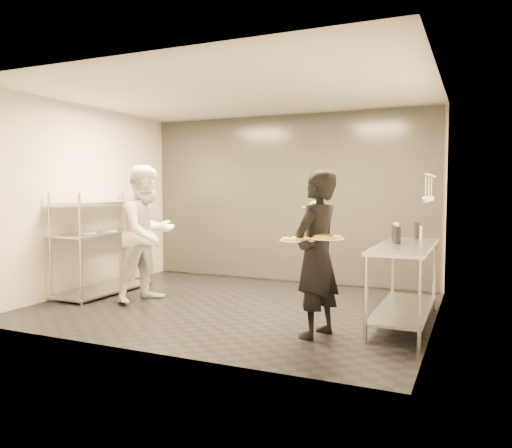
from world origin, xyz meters
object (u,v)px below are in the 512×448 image
at_px(bottle_green, 396,231).
at_px(bottle_clear, 420,232).
at_px(pizza_plate_far, 328,237).
at_px(bottle_dark, 417,231).
at_px(pass_rack, 104,242).
at_px(chef, 147,233).
at_px(salad_plate, 316,205).
at_px(prep_counter, 404,270).
at_px(pizza_plate_near, 297,239).
at_px(pos_monitor, 396,235).
at_px(waiter, 316,254).

bearing_deg(bottle_green, bottle_clear, 49.85).
height_order(pizza_plate_far, bottle_dark, bottle_dark).
relative_size(pizza_plate_far, bottle_green, 1.44).
xyz_separation_m(pass_rack, chef, (0.91, -0.17, 0.17)).
xyz_separation_m(salad_plate, bottle_dark, (0.93, 1.27, -0.35)).
xyz_separation_m(salad_plate, bottle_clear, (0.97, 1.29, -0.37)).
distance_m(prep_counter, pizza_plate_near, 1.46).
bearing_deg(bottle_green, pizza_plate_far, -105.13).
bearing_deg(pos_monitor, pizza_plate_far, -129.31).
height_order(chef, salad_plate, chef).
bearing_deg(bottle_clear, pass_rack, -170.33).
bearing_deg(pizza_plate_far, waiter, 126.49).
xyz_separation_m(pizza_plate_near, pizza_plate_far, (0.34, -0.06, 0.04)).
xyz_separation_m(waiter, bottle_dark, (0.83, 1.58, 0.15)).
distance_m(pos_monitor, bottle_clear, 0.65).
relative_size(chef, pos_monitor, 6.84).
bearing_deg(pass_rack, bottle_dark, 9.46).
bearing_deg(salad_plate, pizza_plate_far, -62.48).
distance_m(bottle_green, bottle_clear, 0.39).
height_order(waiter, bottle_dark, waiter).
xyz_separation_m(pass_rack, pos_monitor, (4.21, 0.14, 0.25)).
bearing_deg(bottle_clear, bottle_dark, -150.97).
xyz_separation_m(chef, bottle_green, (3.26, 0.62, 0.09)).
relative_size(pass_rack, chef, 0.85).
height_order(waiter, pos_monitor, waiter).
relative_size(prep_counter, bottle_clear, 10.57).
bearing_deg(pos_monitor, prep_counter, -67.47).
relative_size(pizza_plate_near, bottle_green, 1.59).
relative_size(prep_counter, chef, 0.96).
relative_size(pizza_plate_near, salad_plate, 1.16).
distance_m(pass_rack, bottle_dark, 4.44).
height_order(pass_rack, bottle_dark, pass_rack).
relative_size(waiter, salad_plate, 5.70).
bearing_deg(chef, pizza_plate_far, -94.26).
bearing_deg(pizza_plate_near, bottle_dark, 61.35).
relative_size(pass_rack, prep_counter, 0.89).
bearing_deg(pizza_plate_near, bottle_green, 63.15).
height_order(prep_counter, pos_monitor, pos_monitor).
relative_size(bottle_green, bottle_dark, 1.07).
xyz_separation_m(salad_plate, bottle_green, (0.72, 0.99, -0.34)).
bearing_deg(bottle_green, chef, -169.23).
relative_size(pizza_plate_far, bottle_dark, 1.54).
bearing_deg(pass_rack, pizza_plate_far, -16.56).
relative_size(prep_counter, bottle_green, 8.04).
relative_size(pass_rack, salad_plate, 5.23).
bearing_deg(prep_counter, pizza_plate_far, -117.82).
height_order(pizza_plate_far, pos_monitor, pos_monitor).
bearing_deg(bottle_clear, pos_monitor, -108.64).
bearing_deg(chef, pass_rack, 93.86).
bearing_deg(bottle_green, salad_plate, -126.04).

